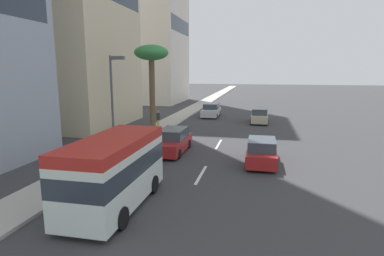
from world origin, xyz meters
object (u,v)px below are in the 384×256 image
object	(u,v)px
car_lead	(173,141)
palm_tree	(151,58)
minibus_second	(114,169)
car_third	(259,116)
car_fourth	(211,110)
car_fifth	(261,152)
street_lamp	(114,96)
pedestrian_near_lamp	(158,119)

from	to	relation	value
car_lead	palm_tree	distance (m)	9.16
car_lead	minibus_second	xyz separation A→B (m)	(-9.24, -0.08, 0.85)
car_third	car_fourth	world-z (taller)	car_fourth
car_lead	car_fourth	world-z (taller)	car_lead
car_third	car_fifth	bearing A→B (deg)	-179.21
car_lead	minibus_second	bearing A→B (deg)	0.48
car_fifth	palm_tree	distance (m)	13.62
minibus_second	street_lamp	size ratio (longest dim) A/B	0.95
car_third	street_lamp	bearing A→B (deg)	153.25
car_third	palm_tree	size ratio (longest dim) A/B	0.55
car_lead	car_third	world-z (taller)	car_lead
pedestrian_near_lamp	palm_tree	size ratio (longest dim) A/B	0.23
car_third	palm_tree	distance (m)	13.92
pedestrian_near_lamp	street_lamp	bearing A→B (deg)	84.07
car_lead	palm_tree	size ratio (longest dim) A/B	0.61
minibus_second	pedestrian_near_lamp	distance (m)	17.13
car_fourth	car_fifth	bearing A→B (deg)	17.72
minibus_second	car_third	xyz separation A→B (m)	(23.44, -5.85, -0.87)
minibus_second	car_fourth	world-z (taller)	minibus_second
car_third	car_fifth	world-z (taller)	car_third
street_lamp	car_fifth	bearing A→B (deg)	-79.69
car_third	street_lamp	size ratio (longest dim) A/B	0.66
car_third	street_lamp	world-z (taller)	street_lamp
street_lamp	pedestrian_near_lamp	bearing A→B (deg)	3.91
palm_tree	street_lamp	xyz separation A→B (m)	(-9.08, -0.72, -2.62)
minibus_second	street_lamp	bearing A→B (deg)	-154.67
car_third	minibus_second	bearing A→B (deg)	166.00
minibus_second	car_third	bearing A→B (deg)	166.00
car_lead	minibus_second	size ratio (longest dim) A/B	0.78
car_fourth	pedestrian_near_lamp	bearing A→B (deg)	-19.24
minibus_second	car_fourth	size ratio (longest dim) A/B	1.35
car_fifth	street_lamp	world-z (taller)	street_lamp
street_lamp	car_third	bearing A→B (deg)	-26.75
car_lead	street_lamp	xyz separation A→B (m)	(-3.13, 2.81, 3.37)
minibus_second	palm_tree	xyz separation A→B (m)	(15.19, 3.61, 5.14)
car_fourth	street_lamp	size ratio (longest dim) A/B	0.70
car_third	car_fourth	xyz separation A→B (m)	(3.47, 5.91, 0.02)
car_lead	car_fourth	distance (m)	17.68
minibus_second	pedestrian_near_lamp	size ratio (longest dim) A/B	3.41
street_lamp	minibus_second	bearing A→B (deg)	-154.67
car_fourth	palm_tree	distance (m)	13.64
car_fifth	pedestrian_near_lamp	xyz separation A→B (m)	(9.00, 9.68, 0.40)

